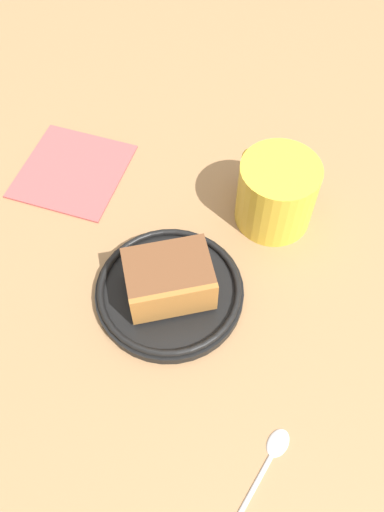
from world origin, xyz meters
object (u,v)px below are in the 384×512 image
object	(u,v)px
small_plate	(170,291)
cake_slice	(169,280)
folded_napkin	(73,170)
teaspoon	(266,465)
tea_mug	(276,192)

from	to	relation	value
small_plate	cake_slice	bearing A→B (deg)	-84.59
folded_napkin	teaspoon	bearing A→B (deg)	-65.06
cake_slice	tea_mug	size ratio (longest dim) A/B	0.85
cake_slice	small_plate	bearing A→B (deg)	95.41
cake_slice	tea_mug	xyz separation A→B (cm)	(13.76, 10.10, 0.71)
teaspoon	tea_mug	bearing A→B (deg)	77.64
small_plate	folded_napkin	size ratio (longest dim) A/B	1.23
tea_mug	small_plate	bearing A→B (deg)	-144.51
small_plate	folded_napkin	distance (cm)	22.98
teaspoon	folded_napkin	bearing A→B (deg)	114.94
tea_mug	cake_slice	bearing A→B (deg)	-143.72
small_plate	folded_napkin	xyz separation A→B (cm)	(-11.11, 20.10, -0.63)
tea_mug	teaspoon	xyz separation A→B (cm)	(-6.44, -29.41, -4.21)
tea_mug	folded_napkin	size ratio (longest dim) A/B	0.85
tea_mug	teaspoon	bearing A→B (deg)	-102.36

